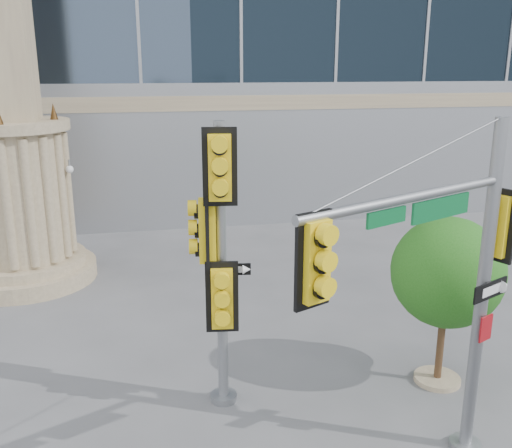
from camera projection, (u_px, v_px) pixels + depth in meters
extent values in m
plane|color=#545456|center=(269.00, 420.00, 11.16)|extent=(120.00, 120.00, 0.00)
cylinder|color=gray|center=(27.00, 272.00, 18.42)|extent=(4.40, 4.40, 0.50)
cylinder|color=gray|center=(25.00, 260.00, 18.31)|extent=(3.80, 3.80, 0.30)
cylinder|color=gray|center=(18.00, 195.00, 17.73)|extent=(3.00, 3.00, 4.00)
cylinder|color=gray|center=(10.00, 125.00, 17.15)|extent=(3.50, 3.50, 0.30)
cone|color=#472D14|center=(53.00, 111.00, 17.29)|extent=(0.24, 0.24, 0.50)
cylinder|color=slate|center=(465.00, 444.00, 10.37)|extent=(0.55, 0.55, 0.12)
cylinder|color=slate|center=(482.00, 296.00, 9.58)|extent=(0.22, 0.22, 5.94)
cylinder|color=slate|center=(410.00, 198.00, 7.85)|extent=(3.83, 1.87, 0.14)
cube|color=#0B5F2C|center=(441.00, 208.00, 8.30)|extent=(1.19, 0.58, 0.32)
cube|color=yellow|center=(313.00, 260.00, 6.98)|extent=(0.61, 0.48, 1.24)
cube|color=yellow|center=(499.00, 225.00, 9.42)|extent=(0.48, 0.61, 1.24)
cube|color=black|center=(490.00, 290.00, 9.43)|extent=(0.84, 0.41, 0.30)
cube|color=#A00E15|center=(486.00, 328.00, 9.62)|extent=(0.30, 0.16, 0.46)
cylinder|color=slate|center=(224.00, 397.00, 11.83)|extent=(0.55, 0.55, 0.14)
cylinder|color=slate|center=(221.00, 270.00, 11.07)|extent=(0.21, 0.21, 5.74)
cube|color=yellow|center=(220.00, 167.00, 10.27)|extent=(0.67, 0.40, 1.44)
cube|color=yellow|center=(207.00, 231.00, 10.83)|extent=(0.40, 0.67, 1.44)
cube|color=yellow|center=(222.00, 297.00, 10.95)|extent=(0.67, 0.40, 1.44)
cube|color=black|center=(232.00, 269.00, 10.94)|extent=(0.71, 0.13, 0.23)
cylinder|color=gray|center=(437.00, 379.00, 12.53)|extent=(1.00, 1.00, 0.11)
cylinder|color=#382314|center=(441.00, 340.00, 12.27)|extent=(0.16, 0.16, 2.00)
sphere|color=#1D6015|center=(447.00, 272.00, 11.85)|extent=(2.33, 2.33, 2.33)
sphere|color=#1D6015|center=(460.00, 281.00, 12.30)|extent=(1.44, 1.44, 1.44)
sphere|color=#1D6015|center=(436.00, 291.00, 11.59)|extent=(1.22, 1.22, 1.22)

